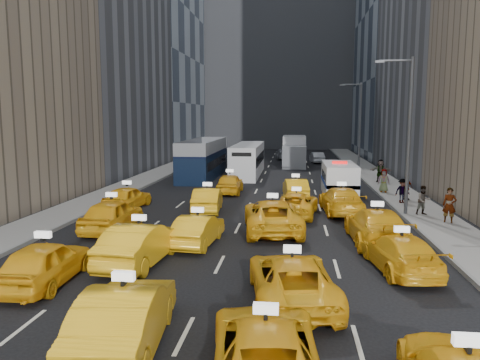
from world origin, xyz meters
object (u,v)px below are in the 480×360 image
Objects in this scene: taxi_1 at (125,317)px; double_decker at (203,159)px; pedestrian_0 at (449,205)px; city_bus at (248,160)px; taxi_2 at (266,349)px; nypd_van at (339,180)px; box_truck at (294,151)px.

double_decker is at bearing -87.89° from taxi_1.
city_bus is at bearing 144.80° from pedestrian_0.
pedestrian_0 is at bearing -39.27° from double_decker.
taxi_1 is 2.70× the size of pedestrian_0.
nypd_van is (3.89, 24.69, 0.42)m from taxi_2.
box_truck is (0.65, 44.68, 0.99)m from taxi_2.
pedestrian_0 is at bearing -53.80° from nypd_van.
taxi_1 is at bearing -94.59° from city_bus.
city_bus is 23.75m from pedestrian_0.
double_decker is 4.60m from city_bus.
double_decker is (-4.34, 32.63, 0.90)m from taxi_1.
pedestrian_0 reaches higher than taxi_1.
box_truck is (4.18, 43.71, 0.87)m from taxi_1.
double_decker is 6.58× the size of pedestrian_0.
city_bus is at bearing 36.78° from double_decker.
double_decker reaches higher than taxi_1.
double_decker reaches higher than pedestrian_0.
city_bus is (4.02, 2.22, -0.24)m from double_decker.
city_bus is at bearing -119.55° from box_truck.
taxi_2 is at bearing -96.45° from pedestrian_0.
pedestrian_0 is (12.30, 14.74, 0.25)m from taxi_1.
nypd_van is at bearing -83.41° from box_truck.
nypd_van is at bearing 141.22° from pedestrian_0.
box_truck is (4.50, 8.85, 0.20)m from city_bus.
box_truck is (-3.24, 19.99, 0.57)m from nypd_van.
taxi_1 is at bearing -107.13° from pedestrian_0.
taxi_2 is 36.04m from city_bus.
taxi_2 is 44.70m from box_truck.
double_decker is at bearing -130.17° from box_truck.
box_truck reaches higher than taxi_1.
taxi_1 is 3.66m from taxi_2.
nypd_van is 3.26× the size of pedestrian_0.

